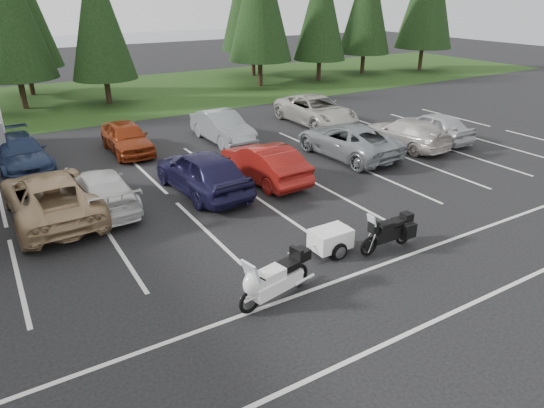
% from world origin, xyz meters
% --- Properties ---
extents(ground, '(120.00, 120.00, 0.00)m').
position_xyz_m(ground, '(0.00, 0.00, 0.00)').
color(ground, black).
rests_on(ground, ground).
extents(grass_strip, '(80.00, 16.00, 0.01)m').
position_xyz_m(grass_strip, '(0.00, 24.00, 0.01)').
color(grass_strip, '#1D3812').
rests_on(grass_strip, ground).
extents(lake_water, '(70.00, 50.00, 0.02)m').
position_xyz_m(lake_water, '(4.00, 55.00, 0.00)').
color(lake_water, slate).
rests_on(lake_water, ground).
extents(stall_markings, '(32.00, 16.00, 0.01)m').
position_xyz_m(stall_markings, '(0.00, 2.00, 0.00)').
color(stall_markings, silver).
rests_on(stall_markings, ground).
extents(conifer_5, '(4.14, 4.14, 9.63)m').
position_xyz_m(conifer_5, '(0.00, 21.60, 5.63)').
color(conifer_5, '#332316').
rests_on(conifer_5, ground).
extents(conifer_7, '(4.27, 4.27, 9.94)m').
position_xyz_m(conifer_7, '(17.50, 21.80, 5.81)').
color(conifer_7, '#332316').
rests_on(conifer_7, ground).
extents(conifer_8, '(4.53, 4.53, 10.56)m').
position_xyz_m(conifer_8, '(23.00, 22.60, 6.17)').
color(conifer_8, '#332316').
rests_on(conifer_8, ground).
extents(car_near_2, '(2.74, 5.67, 1.56)m').
position_xyz_m(car_near_2, '(-6.14, 4.48, 0.78)').
color(car_near_2, tan).
rests_on(car_near_2, ground).
extents(car_near_3, '(1.92, 4.68, 1.36)m').
position_xyz_m(car_near_3, '(-4.56, 4.46, 0.68)').
color(car_near_3, silver).
rests_on(car_near_3, ground).
extents(car_near_4, '(2.34, 5.05, 1.68)m').
position_xyz_m(car_near_4, '(-0.97, 3.94, 0.84)').
color(car_near_4, '#181637').
rests_on(car_near_4, ground).
extents(car_near_5, '(1.79, 4.60, 1.49)m').
position_xyz_m(car_near_5, '(1.64, 3.85, 0.75)').
color(car_near_5, maroon).
rests_on(car_near_5, ground).
extents(car_near_6, '(2.75, 5.48, 1.49)m').
position_xyz_m(car_near_6, '(6.47, 4.58, 0.74)').
color(car_near_6, gray).
rests_on(car_near_6, ground).
extents(car_near_7, '(2.20, 4.77, 1.35)m').
position_xyz_m(car_near_7, '(9.75, 4.27, 0.68)').
color(car_near_7, beige).
rests_on(car_near_7, ground).
extents(car_near_8, '(1.78, 4.29, 1.45)m').
position_xyz_m(car_near_8, '(11.75, 4.31, 0.73)').
color(car_near_8, '#B8B9BD').
rests_on(car_near_8, ground).
extents(car_far_1, '(2.42, 5.07, 1.42)m').
position_xyz_m(car_far_1, '(-6.50, 10.34, 0.71)').
color(car_far_1, '#1D2A49').
rests_on(car_far_1, ground).
extents(car_far_2, '(1.73, 4.24, 1.44)m').
position_xyz_m(car_far_2, '(-1.98, 10.32, 0.72)').
color(car_far_2, maroon).
rests_on(car_far_2, ground).
extents(car_far_3, '(1.68, 4.55, 1.49)m').
position_xyz_m(car_far_3, '(2.62, 9.61, 0.74)').
color(car_far_3, gray).
rests_on(car_far_3, ground).
extents(car_far_4, '(2.64, 5.64, 1.56)m').
position_xyz_m(car_far_4, '(8.67, 10.06, 0.78)').
color(car_far_4, '#B5B1A6').
rests_on(car_far_4, ground).
extents(touring_motorcycle, '(2.61, 1.26, 1.39)m').
position_xyz_m(touring_motorcycle, '(-2.26, -3.33, 0.69)').
color(touring_motorcycle, white).
rests_on(touring_motorcycle, ground).
extents(cargo_trailer, '(1.66, 0.95, 0.76)m').
position_xyz_m(cargo_trailer, '(0.30, -2.20, 0.38)').
color(cargo_trailer, white).
rests_on(cargo_trailer, ground).
extents(adventure_motorcycle, '(2.15, 0.75, 1.31)m').
position_xyz_m(adventure_motorcycle, '(1.82, -2.90, 0.65)').
color(adventure_motorcycle, black).
rests_on(adventure_motorcycle, ground).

